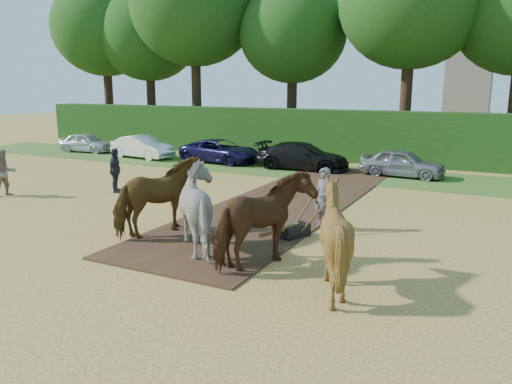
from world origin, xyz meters
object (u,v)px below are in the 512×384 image
Objects in this scene: spectator_near at (5,173)px; spectator_far at (115,171)px; parked_cars at (301,157)px; plough_team at (237,214)px; church at (476,2)px.

spectator_near is 1.02× the size of spectator_far.
parked_cars is (8.33, 11.49, -0.27)m from spectator_near.
plough_team is (8.51, -4.78, 0.23)m from spectator_far.
church is (13.24, 52.29, 12.78)m from spectator_near.
church reaches higher than plough_team.
plough_team reaches higher than spectator_near.
spectator_near is at bearing -104.21° from church.
spectator_near is at bearing 169.67° from plough_team.
plough_team is at bearing -85.47° from spectator_near.
spectator_far is 9.76m from plough_team.
church is at bearing 0.65° from spectator_near.
church is at bearing 83.14° from parked_cars.
plough_team reaches higher than spectator_far.
plough_team is (12.00, -2.19, 0.21)m from spectator_near.
spectator_near is at bearing 103.28° from spectator_far.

